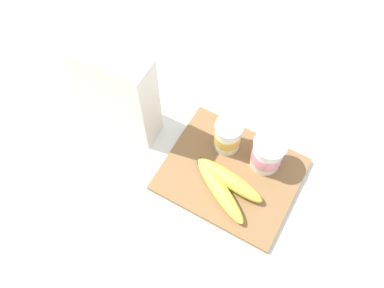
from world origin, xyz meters
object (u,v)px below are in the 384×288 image
cutting_board (231,174)px  cereal_box (118,91)px  yogurt_cup_back (267,154)px  banana_bunch (226,185)px  yogurt_cup_front (228,136)px

cutting_board → cereal_box: (-0.31, 0.00, 0.13)m
cereal_box → yogurt_cup_back: 0.38m
banana_bunch → yogurt_cup_front: bearing=115.8°
banana_bunch → yogurt_cup_back: bearing=63.5°
cutting_board → cereal_box: bearing=179.3°
yogurt_cup_back → banana_bunch: yogurt_cup_back is taller
cutting_board → yogurt_cup_front: 0.09m
yogurt_cup_front → banana_bunch: yogurt_cup_front is taller
yogurt_cup_back → banana_bunch: bearing=-116.5°
cereal_box → yogurt_cup_front: 0.28m
yogurt_cup_back → banana_bunch: size_ratio=0.52×
cereal_box → yogurt_cup_back: bearing=-171.2°
yogurt_cup_front → yogurt_cup_back: (0.10, 0.00, 0.00)m
cutting_board → banana_bunch: 0.05m
cereal_box → yogurt_cup_back: cereal_box is taller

